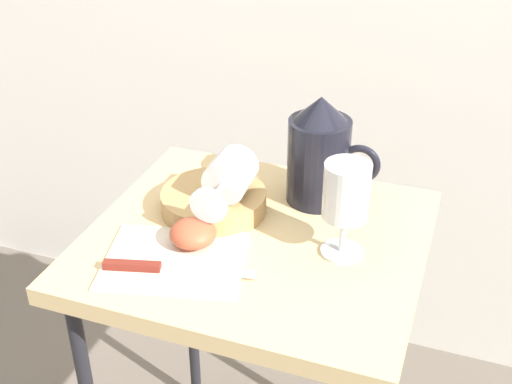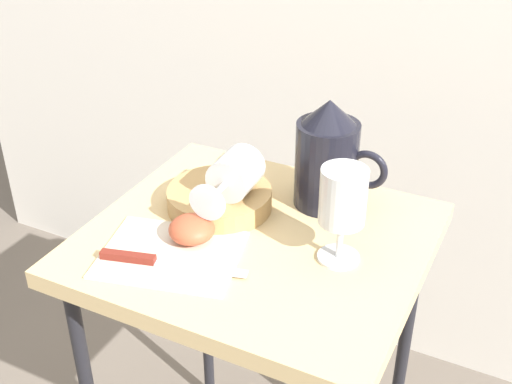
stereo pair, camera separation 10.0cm
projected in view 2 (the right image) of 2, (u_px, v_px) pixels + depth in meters
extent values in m
cube|color=tan|center=(256.00, 243.00, 1.05)|extent=(0.52, 0.47, 0.03)
cylinder|color=black|center=(205.00, 295.00, 1.46)|extent=(0.02, 0.02, 0.63)
cylinder|color=black|center=(402.00, 360.00, 1.29)|extent=(0.02, 0.02, 0.63)
cube|color=beige|center=(171.00, 254.00, 1.00)|extent=(0.24, 0.21, 0.00)
cylinder|color=tan|center=(220.00, 199.00, 1.11)|extent=(0.18, 0.18, 0.03)
cylinder|color=black|center=(326.00, 165.00, 1.09)|extent=(0.10, 0.10, 0.15)
cylinder|color=#D1661E|center=(325.00, 180.00, 1.11)|extent=(0.10, 0.10, 0.08)
cone|color=black|center=(329.00, 112.00, 1.05)|extent=(0.09, 0.09, 0.04)
torus|color=black|center=(367.00, 170.00, 1.06)|extent=(0.07, 0.01, 0.07)
cylinder|color=silver|center=(339.00, 256.00, 1.00)|extent=(0.06, 0.06, 0.00)
cylinder|color=silver|center=(341.00, 238.00, 0.98)|extent=(0.01, 0.01, 0.06)
cylinder|color=silver|center=(344.00, 195.00, 0.94)|extent=(0.07, 0.07, 0.09)
cylinder|color=#D1661E|center=(343.00, 206.00, 0.95)|extent=(0.06, 0.06, 0.04)
cylinder|color=silver|center=(236.00, 173.00, 1.07)|extent=(0.08, 0.08, 0.07)
cylinder|color=silver|center=(217.00, 193.00, 1.02)|extent=(0.01, 0.06, 0.01)
cylinder|color=silver|center=(207.00, 203.00, 1.00)|extent=(0.06, 0.01, 0.06)
ellipsoid|color=#C15133|center=(192.00, 229.00, 1.02)|extent=(0.07, 0.07, 0.04)
cube|color=silver|center=(201.00, 269.00, 0.96)|extent=(0.14, 0.05, 0.00)
cube|color=maroon|center=(128.00, 257.00, 0.98)|extent=(0.09, 0.04, 0.01)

